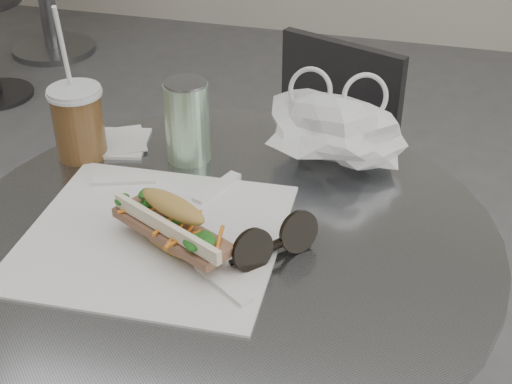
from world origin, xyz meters
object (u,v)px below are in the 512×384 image
(cafe_table, at_px, (229,370))
(iced_coffee, at_px, (78,121))
(chair_far, at_px, (301,223))
(drink_can, at_px, (187,121))
(banh_mi, at_px, (173,226))
(sunglasses, at_px, (275,243))

(cafe_table, distance_m, iced_coffee, 0.46)
(chair_far, xyz_separation_m, iced_coffee, (-0.28, -0.47, 0.47))
(drink_can, bearing_deg, banh_mi, -74.68)
(drink_can, bearing_deg, iced_coffee, -168.38)
(iced_coffee, xyz_separation_m, sunglasses, (0.37, -0.18, -0.04))
(iced_coffee, relative_size, drink_can, 1.89)
(banh_mi, height_order, iced_coffee, iced_coffee)
(chair_far, distance_m, banh_mi, 0.81)
(chair_far, bearing_deg, iced_coffee, 80.98)
(banh_mi, xyz_separation_m, drink_can, (-0.06, 0.24, 0.03))
(sunglasses, bearing_deg, drink_can, 83.61)
(cafe_table, relative_size, chair_far, 1.02)
(chair_far, bearing_deg, drink_can, 97.90)
(sunglasses, bearing_deg, iced_coffee, 105.10)
(chair_far, distance_m, drink_can, 0.65)
(cafe_table, distance_m, chair_far, 0.63)
(cafe_table, height_order, iced_coffee, iced_coffee)
(cafe_table, height_order, banh_mi, banh_mi)
(chair_far, height_order, drink_can, drink_can)
(cafe_table, xyz_separation_m, banh_mi, (-0.05, -0.06, 0.31))
(cafe_table, distance_m, sunglasses, 0.31)
(sunglasses, bearing_deg, banh_mi, 139.78)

